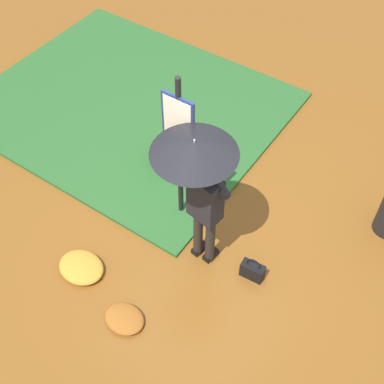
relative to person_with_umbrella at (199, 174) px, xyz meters
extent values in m
plane|color=brown|center=(0.17, -0.12, -1.55)|extent=(18.00, 18.00, 0.00)
cube|color=#2D662D|center=(2.59, -1.78, -1.53)|extent=(4.80, 4.00, 0.05)
cylinder|color=#2D2823|center=(-0.17, -0.01, -1.12)|extent=(0.12, 0.12, 0.86)
cylinder|color=#2D2823|center=(0.01, -0.01, -1.12)|extent=(0.12, 0.12, 0.86)
cube|color=black|center=(-0.17, -0.05, -1.51)|extent=(0.14, 0.23, 0.08)
cube|color=black|center=(0.01, -0.05, -1.51)|extent=(0.14, 0.23, 0.08)
cube|color=#232328|center=(-0.08, -0.01, -0.37)|extent=(0.41, 0.29, 0.64)
sphere|color=#8C664C|center=(-0.08, -0.01, 0.09)|extent=(0.20, 0.20, 0.20)
ellipsoid|color=black|center=(-0.08, -0.01, 0.12)|extent=(0.20, 0.20, 0.15)
cylinder|color=#232328|center=(-0.29, -0.04, -0.16)|extent=(0.18, 0.13, 0.18)
cylinder|color=#232328|center=(-0.25, -0.05, -0.07)|extent=(0.24, 0.11, 0.33)
cube|color=black|center=(-0.17, -0.03, 0.07)|extent=(0.07, 0.03, 0.14)
cylinder|color=#232328|center=(0.08, -0.01, -0.13)|extent=(0.11, 0.10, 0.09)
cylinder|color=#232328|center=(0.07, 0.00, -0.04)|extent=(0.10, 0.09, 0.23)
cylinder|color=#A5A5AD|center=(0.06, 0.01, 0.27)|extent=(0.02, 0.02, 0.41)
cone|color=black|center=(0.06, 0.01, 0.37)|extent=(0.96, 0.96, 0.16)
sphere|color=#A5A5AD|center=(0.06, 0.01, 0.48)|extent=(0.02, 0.02, 0.02)
cylinder|color=black|center=(0.59, -0.45, -0.40)|extent=(0.07, 0.07, 2.30)
cube|color=navy|center=(0.59, -0.44, 0.15)|extent=(0.44, 0.04, 0.70)
cube|color=silver|center=(0.59, -0.42, 0.15)|extent=(0.38, 0.01, 0.64)
cube|color=black|center=(-0.75, -0.10, -1.43)|extent=(0.31, 0.16, 0.24)
torus|color=black|center=(-0.75, -0.10, -1.27)|extent=(0.18, 0.03, 0.18)
ellipsoid|color=#285628|center=(1.17, -1.11, -1.26)|extent=(0.64, 0.64, 0.58)
ellipsoid|color=#1E421E|center=(1.36, -1.21, -1.36)|extent=(0.38, 0.38, 0.38)
ellipsoid|color=#A86023|center=(0.18, 1.29, -1.50)|extent=(0.50, 0.40, 0.11)
ellipsoid|color=gold|center=(1.08, 1.05, -1.48)|extent=(0.61, 0.49, 0.13)
camera|label=1|loc=(-2.07, 3.17, 4.17)|focal=48.61mm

